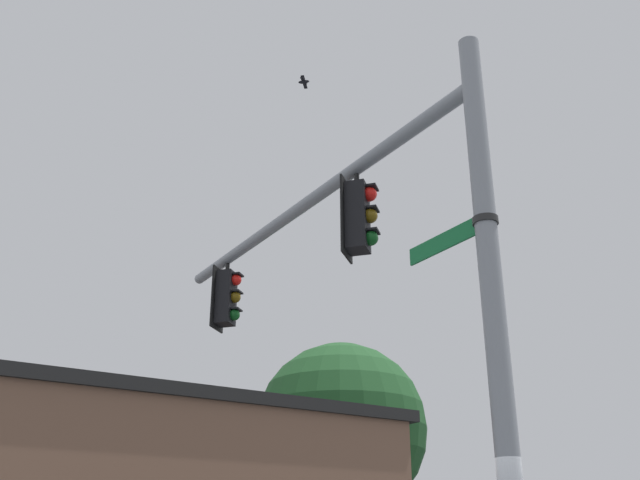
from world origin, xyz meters
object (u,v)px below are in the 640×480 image
at_px(traffic_light_nearest_pole, 359,217).
at_px(bird_flying, 304,82).
at_px(street_name_sign, 461,233).
at_px(traffic_light_mid_inner, 227,298).

distance_m(traffic_light_nearest_pole, bird_flying, 4.00).
relative_size(traffic_light_nearest_pole, street_name_sign, 1.11).
xyz_separation_m(traffic_light_nearest_pole, traffic_light_mid_inner, (-2.83, -3.34, 0.00)).
height_order(traffic_light_nearest_pole, street_name_sign, traffic_light_nearest_pole).
height_order(traffic_light_nearest_pole, traffic_light_mid_inner, same).
relative_size(traffic_light_mid_inner, street_name_sign, 1.11).
bearing_deg(street_name_sign, bird_flying, -133.02).
bearing_deg(traffic_light_mid_inner, street_name_sign, 49.54).
relative_size(traffic_light_nearest_pole, bird_flying, 3.61).
bearing_deg(street_name_sign, traffic_light_nearest_pole, -130.71).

